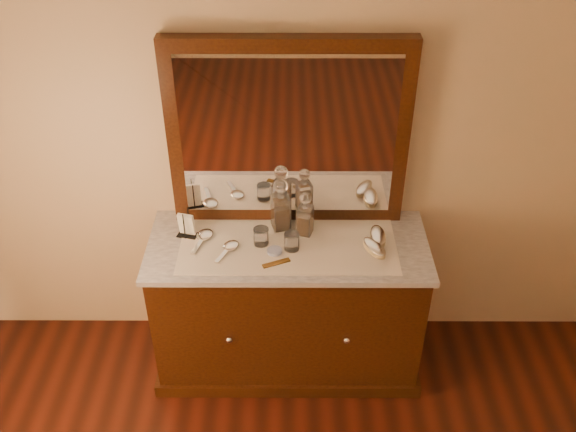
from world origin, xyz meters
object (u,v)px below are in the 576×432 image
at_px(decanter_right, 305,218).
at_px(brush_near, 374,248).
at_px(mirror_frame, 288,134).
at_px(brush_far, 378,237).
at_px(napkin_rack, 187,226).
at_px(dresser_cabinet, 288,307).
at_px(pin_dish, 275,251).
at_px(hand_mirror_inner, 229,247).
at_px(comb, 276,263).
at_px(hand_mirror_outer, 204,237).
at_px(decanter_left, 281,209).

bearing_deg(decanter_right, brush_near, -24.54).
distance_m(mirror_frame, brush_far, 0.69).
bearing_deg(decanter_right, napkin_rack, -177.94).
height_order(dresser_cabinet, pin_dish, pin_dish).
distance_m(mirror_frame, hand_mirror_inner, 0.64).
bearing_deg(comb, hand_mirror_inner, 131.22).
relative_size(comb, brush_far, 0.80).
height_order(decanter_right, hand_mirror_outer, decanter_right).
bearing_deg(decanter_left, comb, -93.69).
height_order(dresser_cabinet, napkin_rack, napkin_rack).
bearing_deg(decanter_right, decanter_left, 159.04).
bearing_deg(decanter_left, napkin_rack, -171.82).
relative_size(comb, hand_mirror_inner, 0.72).
bearing_deg(pin_dish, dresser_cabinet, 45.51).
bearing_deg(dresser_cabinet, decanter_left, 105.01).
bearing_deg(napkin_rack, decanter_right, 2.06).
bearing_deg(decanter_right, hand_mirror_outer, -174.50).
xyz_separation_m(brush_far, hand_mirror_inner, (-0.76, -0.07, -0.02)).
bearing_deg(brush_near, mirror_frame, 144.43).
bearing_deg(hand_mirror_outer, brush_near, -7.05).
relative_size(dresser_cabinet, hand_mirror_outer, 6.32).
height_order(mirror_frame, comb, mirror_frame).
distance_m(dresser_cabinet, hand_mirror_inner, 0.54).
relative_size(dresser_cabinet, mirror_frame, 1.17).
bearing_deg(brush_near, hand_mirror_inner, 178.28).
distance_m(comb, decanter_left, 0.32).
distance_m(dresser_cabinet, brush_near, 0.64).
relative_size(pin_dish, napkin_rack, 0.49).
bearing_deg(comb, pin_dish, 73.79).
height_order(brush_far, hand_mirror_inner, brush_far).
xyz_separation_m(dresser_cabinet, napkin_rack, (-0.52, 0.07, 0.50)).
bearing_deg(mirror_frame, hand_mirror_inner, -135.86).
xyz_separation_m(napkin_rack, decanter_right, (0.61, 0.02, 0.04)).
xyz_separation_m(dresser_cabinet, mirror_frame, (0.00, 0.25, 0.94)).
relative_size(pin_dish, hand_mirror_outer, 0.35).
bearing_deg(napkin_rack, pin_dish, -17.20).
relative_size(napkin_rack, hand_mirror_outer, 0.71).
bearing_deg(comb, decanter_left, 63.47).
height_order(pin_dish, napkin_rack, napkin_rack).
distance_m(dresser_cabinet, decanter_right, 0.55).
distance_m(pin_dish, brush_far, 0.54).
bearing_deg(hand_mirror_inner, dresser_cabinet, 8.11).
xyz_separation_m(pin_dish, hand_mirror_inner, (-0.23, 0.03, 0.00)).
distance_m(dresser_cabinet, hand_mirror_outer, 0.63).
distance_m(mirror_frame, decanter_left, 0.40).
bearing_deg(brush_far, hand_mirror_outer, 178.87).
distance_m(decanter_right, hand_mirror_inner, 0.42).
xyz_separation_m(mirror_frame, decanter_left, (-0.04, -0.10, -0.38)).
xyz_separation_m(comb, brush_near, (0.49, 0.09, 0.02)).
relative_size(napkin_rack, brush_far, 0.89).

